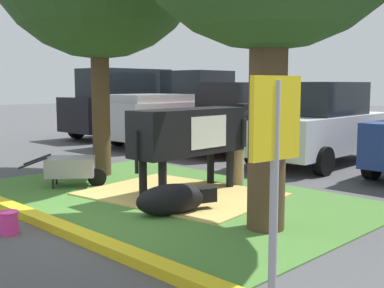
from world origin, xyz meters
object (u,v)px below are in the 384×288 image
object	(u,v)px
cow_holstein	(193,132)
pickup_truck_maroon	(180,110)
wheelbarrow	(72,167)
parking_sign	(275,165)
calf_lying	(173,200)
sedan_red	(240,118)
suv_black	(125,103)
hatchback_white	(319,124)
person_handler	(238,145)
bucket_pink	(9,222)

from	to	relation	value
cow_holstein	pickup_truck_maroon	bearing A→B (deg)	138.11
wheelbarrow	parking_sign	world-z (taller)	parking_sign
cow_holstein	calf_lying	bearing A→B (deg)	-56.53
parking_sign	sedan_red	xyz separation A→B (m)	(-7.20, 8.41, -0.44)
suv_black	pickup_truck_maroon	size ratio (longest dim) A/B	0.85
hatchback_white	suv_black	bearing A→B (deg)	178.13
cow_holstein	person_handler	bearing A→B (deg)	81.95
wheelbarrow	sedan_red	xyz separation A→B (m)	(-0.95, 6.21, 0.60)
calf_lying	bucket_pink	distance (m)	2.33
calf_lying	wheelbarrow	xyz separation A→B (m)	(-2.85, -0.01, 0.15)
parking_sign	pickup_truck_maroon	distance (m)	12.95
calf_lying	pickup_truck_maroon	bearing A→B (deg)	135.65
wheelbarrow	hatchback_white	xyz separation A→B (m)	(1.86, 5.86, 0.60)
sedan_red	parking_sign	bearing A→B (deg)	-49.43
bucket_pink	pickup_truck_maroon	distance (m)	10.15
cow_holstein	pickup_truck_maroon	distance (m)	7.48
hatchback_white	calf_lying	bearing A→B (deg)	-80.43
sedan_red	hatchback_white	world-z (taller)	same
person_handler	pickup_truck_maroon	bearing A→B (deg)	145.55
cow_holstein	calf_lying	distance (m)	1.76
bucket_pink	sedan_red	size ratio (longest dim) A/B	0.07
person_handler	pickup_truck_maroon	xyz separation A→B (m)	(-5.72, 3.92, 0.31)
cow_holstein	hatchback_white	distance (m)	4.60
pickup_truck_maroon	wheelbarrow	bearing A→B (deg)	-60.44
pickup_truck_maroon	parking_sign	bearing A→B (deg)	-40.82
sedan_red	hatchback_white	bearing A→B (deg)	-6.96
parking_sign	bucket_pink	bearing A→B (deg)	179.60
bucket_pink	cow_holstein	bearing A→B (deg)	90.08
wheelbarrow	pickup_truck_maroon	world-z (taller)	pickup_truck_maroon
calf_lying	hatchback_white	bearing A→B (deg)	99.57
sedan_red	bucket_pink	bearing A→B (deg)	-70.47
parking_sign	sedan_red	bearing A→B (deg)	130.57
parking_sign	suv_black	size ratio (longest dim) A/B	0.43
cow_holstein	suv_black	xyz separation A→B (m)	(-8.38, 4.86, 0.15)
wheelbarrow	bucket_pink	xyz separation A→B (m)	(2.02, -2.17, -0.23)
bucket_pink	sedan_red	xyz separation A→B (m)	(-2.97, 8.38, 0.82)
wheelbarrow	parking_sign	xyz separation A→B (m)	(6.24, -2.20, 1.04)
bucket_pink	suv_black	distance (m)	11.85
cow_holstein	hatchback_white	size ratio (longest dim) A/B	0.70
calf_lying	person_handler	distance (m)	2.50
person_handler	bucket_pink	world-z (taller)	person_handler
suv_black	hatchback_white	size ratio (longest dim) A/B	1.05
calf_lying	wheelbarrow	world-z (taller)	wheelbarrow
suv_black	hatchback_white	world-z (taller)	suv_black
person_handler	pickup_truck_maroon	size ratio (longest dim) A/B	0.28
cow_holstein	bucket_pink	bearing A→B (deg)	-89.92
parking_sign	pickup_truck_maroon	size ratio (longest dim) A/B	0.37
calf_lying	bucket_pink	xyz separation A→B (m)	(-0.83, -2.17, -0.08)
wheelbarrow	sedan_red	bearing A→B (deg)	98.73
cow_holstein	bucket_pink	xyz separation A→B (m)	(0.00, -3.44, -0.96)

